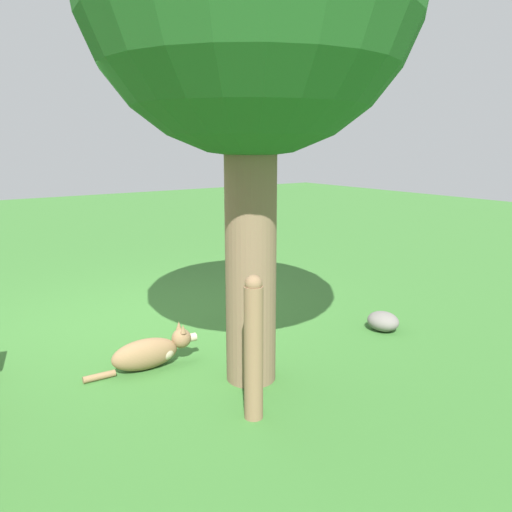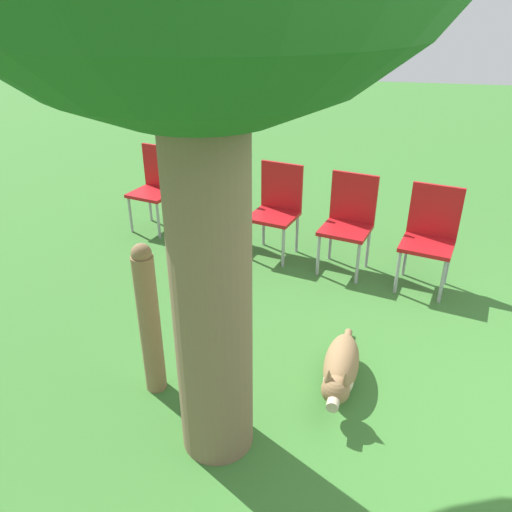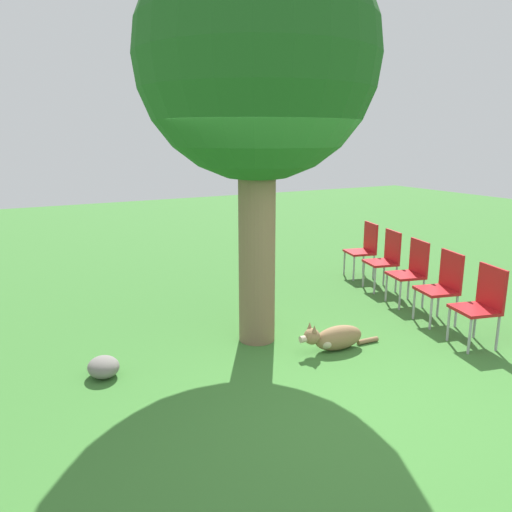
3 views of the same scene
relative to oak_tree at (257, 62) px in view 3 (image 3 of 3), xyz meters
The scene contains 10 objects.
ground_plane 3.41m from the oak_tree, 84.95° to the right, with size 30.00×30.00×0.00m, color #38702D.
oak_tree is the anchor object (origin of this frame).
dog 3.08m from the oak_tree, 48.28° to the right, with size 1.04×0.27×0.36m.
fence_post 2.62m from the oak_tree, 56.97° to the left, with size 0.14×0.14×1.08m.
red_chair_0 3.62m from the oak_tree, 32.05° to the right, with size 0.51×0.53×0.93m.
red_chair_1 3.53m from the oak_tree, 15.14° to the right, with size 0.51×0.53×0.93m.
red_chair_2 3.60m from the oak_tree, ahead, with size 0.51×0.53×0.93m.
red_chair_3 3.82m from the oak_tree, 16.43° to the left, with size 0.51×0.53×0.93m.
red_chair_4 4.16m from the oak_tree, 27.63° to the left, with size 0.51×0.53×0.93m.
garden_rock 3.49m from the oak_tree, behind, with size 0.31×0.35×0.20m.
Camera 3 is at (-2.77, -3.38, 2.34)m, focal length 35.00 mm.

